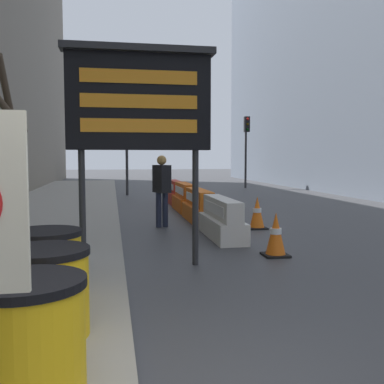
{
  "coord_description": "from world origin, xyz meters",
  "views": [
    {
      "loc": [
        -0.16,
        -2.52,
        1.73
      ],
      "look_at": [
        1.43,
        6.38,
        1.02
      ],
      "focal_mm": 42.0,
      "sensor_mm": 36.0,
      "label": 1
    }
  ],
  "objects": [
    {
      "name": "jersey_barrier_white",
      "position": [
        2.14,
        6.73,
        0.37
      ],
      "size": [
        0.59,
        2.19,
        0.85
      ],
      "color": "silver",
      "rests_on": "ground_plane"
    },
    {
      "name": "jersey_barrier_red_striped",
      "position": [
        2.14,
        13.96,
        0.37
      ],
      "size": [
        0.51,
        1.73,
        0.85
      ],
      "color": "red",
      "rests_on": "ground_plane"
    },
    {
      "name": "jersey_barrier_orange_near",
      "position": [
        2.14,
        9.28,
        0.37
      ],
      "size": [
        0.62,
        2.17,
        0.85
      ],
      "color": "orange",
      "rests_on": "ground_plane"
    },
    {
      "name": "barrel_drum_middle",
      "position": [
        -0.75,
        1.45,
        0.56
      ],
      "size": [
        0.79,
        0.79,
        0.77
      ],
      "color": "yellow",
      "rests_on": "sidewalk_left"
    },
    {
      "name": "jersey_barrier_orange_far",
      "position": [
        2.14,
        11.67,
        0.39
      ],
      "size": [
        0.59,
        2.05,
        0.88
      ],
      "color": "orange",
      "rests_on": "ground_plane"
    },
    {
      "name": "traffic_light_far_side",
      "position": [
        7.17,
        21.43,
        2.85
      ],
      "size": [
        0.28,
        0.45,
        3.94
      ],
      "color": "#2D2D30",
      "rests_on": "ground_plane"
    },
    {
      "name": "message_board",
      "position": [
        0.27,
        4.46,
        2.56
      ],
      "size": [
        2.31,
        0.36,
        3.39
      ],
      "color": "#28282B",
      "rests_on": "ground_plane"
    },
    {
      "name": "barrel_drum_foreground",
      "position": [
        -0.72,
        0.46,
        0.56
      ],
      "size": [
        0.79,
        0.79,
        0.77
      ],
      "color": "yellow",
      "rests_on": "sidewalk_left"
    },
    {
      "name": "pedestrian_worker",
      "position": [
        1.04,
        8.42,
        1.04
      ],
      "size": [
        0.44,
        0.53,
        1.76
      ],
      "rotation": [
        0.0,
        0.0,
        1.98
      ],
      "color": "#23283D",
      "rests_on": "ground_plane"
    },
    {
      "name": "traffic_cone_near",
      "position": [
        2.1,
        9.16,
        0.38
      ],
      "size": [
        0.43,
        0.43,
        0.77
      ],
      "color": "black",
      "rests_on": "ground_plane"
    },
    {
      "name": "traffic_cone_mid",
      "position": [
        3.27,
        7.74,
        0.38
      ],
      "size": [
        0.44,
        0.44,
        0.78
      ],
      "color": "black",
      "rests_on": "ground_plane"
    },
    {
      "name": "traffic_cone_far",
      "position": [
        2.63,
        4.82,
        0.38
      ],
      "size": [
        0.43,
        0.43,
        0.77
      ],
      "color": "black",
      "rests_on": "ground_plane"
    },
    {
      "name": "traffic_light_near_curb",
      "position": [
        0.51,
        17.82,
        2.69
      ],
      "size": [
        0.28,
        0.45,
        3.7
      ],
      "color": "#2D2D30",
      "rests_on": "ground_plane"
    },
    {
      "name": "barrel_drum_back",
      "position": [
        -0.88,
        2.43,
        0.56
      ],
      "size": [
        0.79,
        0.79,
        0.77
      ],
      "color": "yellow",
      "rests_on": "sidewalk_left"
    }
  ]
}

